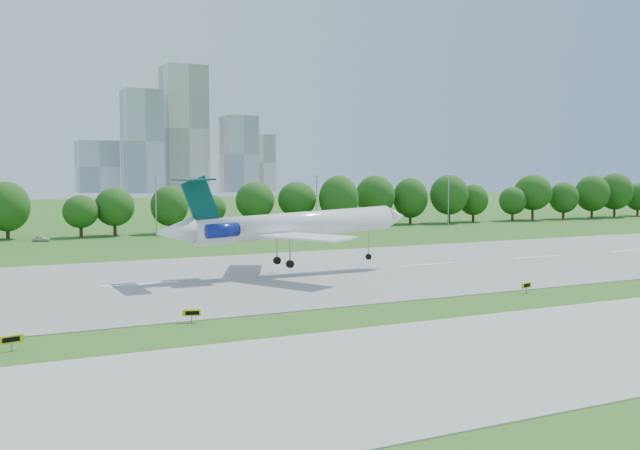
% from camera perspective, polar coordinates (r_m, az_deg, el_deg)
% --- Properties ---
extents(ground, '(600.00, 600.00, 0.00)m').
position_cam_1_polar(ground, '(61.68, -9.49, -8.06)').
color(ground, '#285C18').
rests_on(ground, ground).
extents(runway, '(400.00, 45.00, 0.08)m').
position_cam_1_polar(runway, '(85.56, -14.22, -4.63)').
color(runway, gray).
rests_on(runway, ground).
extents(taxiway, '(400.00, 23.00, 0.08)m').
position_cam_1_polar(taxiway, '(45.21, -2.90, -12.55)').
color(taxiway, '#ADADA8').
rests_on(taxiway, ground).
extents(tree_line, '(288.40, 8.40, 10.40)m').
position_cam_1_polar(tree_line, '(150.97, -19.39, 1.43)').
color(tree_line, '#382314').
rests_on(tree_line, ground).
extents(light_poles, '(175.90, 0.25, 12.19)m').
position_cam_1_polar(light_poles, '(140.76, -19.95, 1.29)').
color(light_poles, gray).
rests_on(light_poles, ground).
extents(skyline, '(127.00, 52.00, 80.00)m').
position_cam_1_polar(skyline, '(463.80, -11.25, 6.38)').
color(skyline, '#B2B2B7').
rests_on(skyline, ground).
extents(airliner, '(34.49, 25.16, 11.54)m').
position_cam_1_polar(airliner, '(90.15, -2.90, 0.04)').
color(airliner, white).
rests_on(airliner, ground).
extents(taxi_sign_left, '(1.67, 0.65, 1.18)m').
position_cam_1_polar(taxi_sign_left, '(57.35, -23.45, -8.41)').
color(taxi_sign_left, gray).
rests_on(taxi_sign_left, ground).
extents(taxi_sign_centre, '(1.58, 0.66, 1.13)m').
position_cam_1_polar(taxi_sign_centre, '(63.45, -10.24, -6.95)').
color(taxi_sign_centre, gray).
rests_on(taxi_sign_centre, ground).
extents(taxi_sign_right, '(1.67, 0.72, 1.19)m').
position_cam_1_polar(taxi_sign_right, '(80.14, 16.19, -4.66)').
color(taxi_sign_right, gray).
rests_on(taxi_sign_right, ground).
extents(service_vehicle_b, '(3.48, 2.33, 1.10)m').
position_cam_1_polar(service_vehicle_b, '(143.34, -21.42, -1.02)').
color(service_vehicle_b, beige).
rests_on(service_vehicle_b, ground).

